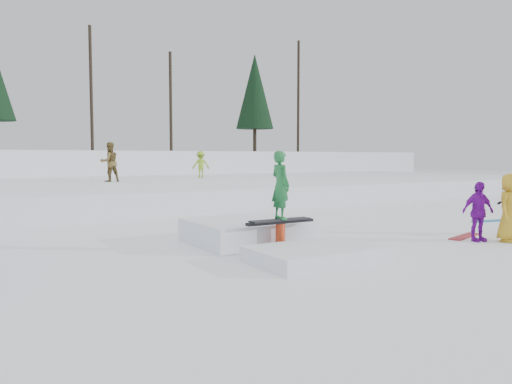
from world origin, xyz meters
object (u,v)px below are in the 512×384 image
walker_ygreen (201,165)px  spectator_yellow (510,208)px  walker_olive (110,162)px  jib_rail_feature (266,234)px  spectator_purple (478,211)px

walker_ygreen → spectator_yellow: size_ratio=0.94×
walker_olive → jib_rail_feature: 15.02m
walker_ygreen → spectator_purple: 18.63m
walker_ygreen → spectator_yellow: bearing=102.9°
walker_olive → walker_ygreen: walker_olive is taller
walker_ygreen → spectator_purple: walker_ygreen is taller
spectator_purple → jib_rail_feature: size_ratio=0.32×
walker_olive → walker_ygreen: 5.86m
spectator_purple → spectator_yellow: (0.58, -0.42, 0.10)m
walker_ygreen → spectator_yellow: (-0.82, -18.98, -0.75)m
spectator_purple → jib_rail_feature: bearing=174.1°
walker_ygreen → jib_rail_feature: size_ratio=0.34×
walker_olive → spectator_yellow: bearing=96.4°
walker_olive → jib_rail_feature: size_ratio=0.43×
walker_olive → walker_ygreen: size_ratio=1.25×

